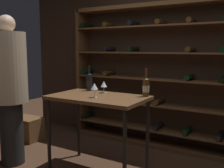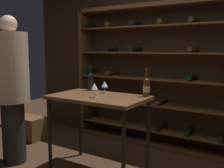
% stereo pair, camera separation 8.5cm
% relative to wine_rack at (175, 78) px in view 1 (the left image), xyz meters
% --- Properties ---
extents(back_wall, '(5.46, 0.10, 2.78)m').
position_rel_wine_rack_xyz_m(back_wall, '(-0.15, 0.21, 0.30)').
color(back_wall, '#3D2B1E').
rests_on(back_wall, ground).
extents(wine_rack, '(3.39, 0.32, 2.18)m').
position_rel_wine_rack_xyz_m(wine_rack, '(0.00, 0.00, 0.00)').
color(wine_rack, brown).
rests_on(wine_rack, ground).
extents(tasting_table, '(1.15, 0.68, 0.95)m').
position_rel_wine_rack_xyz_m(tasting_table, '(-0.55, -1.22, -0.24)').
color(tasting_table, brown).
rests_on(tasting_table, ground).
extents(person_guest_khaki, '(0.46, 0.46, 1.93)m').
position_rel_wine_rack_xyz_m(person_guest_khaki, '(-1.67, -1.58, -0.03)').
color(person_guest_khaki, black).
rests_on(person_guest_khaki, ground).
extents(wine_crate, '(0.48, 0.34, 0.37)m').
position_rel_wine_rack_xyz_m(wine_crate, '(-2.23, -0.84, -0.90)').
color(wine_crate, brown).
rests_on(wine_crate, ground).
extents(wine_bottle_green_slim, '(0.08, 0.08, 0.33)m').
position_rel_wine_rack_xyz_m(wine_bottle_green_slim, '(-0.05, -0.95, -0.02)').
color(wine_bottle_green_slim, '#4C3314').
rests_on(wine_bottle_green_slim, tasting_table).
extents(wine_bottle_red_label, '(0.08, 0.08, 0.34)m').
position_rel_wine_rack_xyz_m(wine_bottle_red_label, '(-0.88, -0.94, -0.01)').
color(wine_bottle_red_label, black).
rests_on(wine_bottle_red_label, tasting_table).
extents(wine_glass_stemmed_center, '(0.08, 0.08, 0.17)m').
position_rel_wine_rack_xyz_m(wine_glass_stemmed_center, '(-0.53, -1.32, -0.01)').
color(wine_glass_stemmed_center, silver).
rests_on(wine_glass_stemmed_center, tasting_table).
extents(wine_glass_stemmed_right, '(0.08, 0.08, 0.15)m').
position_rel_wine_rack_xyz_m(wine_glass_stemmed_right, '(-0.61, -0.99, -0.03)').
color(wine_glass_stemmed_right, silver).
rests_on(wine_glass_stemmed_right, tasting_table).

